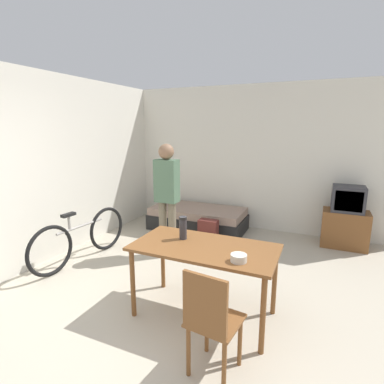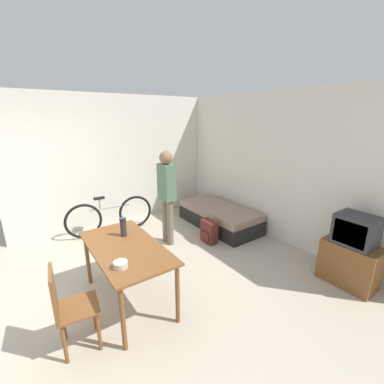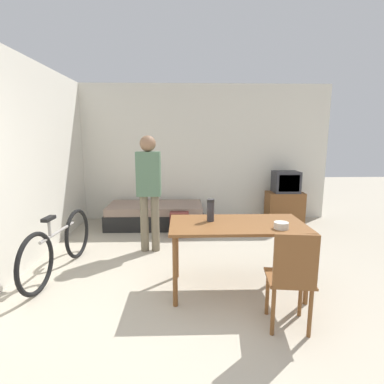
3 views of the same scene
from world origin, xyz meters
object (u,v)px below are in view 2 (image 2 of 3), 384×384
Objects in this scene: bicycle at (110,216)px; person_standing at (167,191)px; wooden_chair at (67,305)px; backpack at (209,232)px; dining_table at (126,252)px; mate_bowl at (121,265)px; daybed at (219,216)px; tv at (351,254)px; thermos_flask at (123,226)px.

person_standing reaches higher than bicycle.
backpack is at bearing 111.18° from wooden_chair.
dining_table is 1.99m from backpack.
dining_table is 9.91× the size of mate_bowl.
bicycle reaches higher than daybed.
mate_bowl is at bearing -109.72° from tv.
bicycle is (-2.46, 1.22, -0.16)m from wooden_chair.
daybed is at bearing 109.22° from thermos_flask.
bicycle is at bearing -148.69° from tv.
daybed is 3.13m from mate_bowl.
bicycle is 1.99m from backpack.
bicycle is at bearing 164.77° from mate_bowl.
tv is 3.01m from dining_table.
person_standing is at bearing 34.34° from bicycle.
daybed is 1.50m from person_standing.
person_standing is (-1.42, 1.93, 0.48)m from wooden_chair.
bicycle is at bearing 167.22° from dining_table.
backpack is (-2.08, -0.82, -0.25)m from tv.
wooden_chair reaches higher than dining_table.
bicycle reaches higher than dining_table.
dining_table is at bearing -70.39° from backpack.
tv is 2.94m from person_standing.
thermos_flask is 1.68× the size of mate_bowl.
wooden_chair is at bearing -65.64° from daybed.
daybed is at bearing -176.15° from tv.
tv is at bearing 21.48° from backpack.
mate_bowl is (1.48, -1.40, -0.19)m from person_standing.
wooden_chair is at bearing -68.82° from backpack.
backpack is (-1.06, 2.03, -0.59)m from mate_bowl.
dining_table is at bearing -48.05° from person_standing.
thermos_flask is at bearing 126.94° from wooden_chair.
backpack is at bearing 117.53° from mate_bowl.
person_standing is at bearing -150.02° from tv.
dining_table is (-1.43, -2.64, 0.22)m from tv.
backpack is (0.46, -0.65, 0.00)m from daybed.
tv is 3.55m from wooden_chair.
person_standing is 6.92× the size of thermos_flask.
mate_bowl is 2.36m from backpack.
dining_table is 0.47m from mate_bowl.
person_standing is (1.05, 0.71, 0.64)m from bicycle.
tv reaches higher than thermos_flask.
backpack is (1.47, 1.34, -0.14)m from bicycle.
mate_bowl is at bearing -62.47° from backpack.
bicycle is 1.42m from person_standing.
wooden_chair reaches higher than bicycle.
wooden_chair reaches higher than mate_bowl.
wooden_chair is at bearing -53.06° from thermos_flask.
daybed is 7.35× the size of thermos_flask.
dining_table is 5.88× the size of thermos_flask.
backpack is at bearing 109.61° from dining_table.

